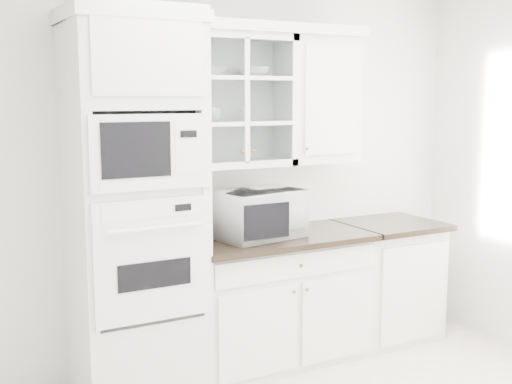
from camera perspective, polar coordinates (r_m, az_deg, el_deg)
room_shell at (r=3.40m, az=6.50°, el=6.78°), size 4.00×3.50×2.70m
oven_column at (r=4.01m, az=-10.72°, el=-1.38°), size 0.76×0.68×2.40m
base_cabinet_run at (r=4.62m, az=1.83°, el=-9.34°), size 1.32×0.67×0.92m
extra_base_cabinet at (r=5.18m, az=11.53°, el=-7.56°), size 0.72×0.67×0.92m
upper_cabinet_glass at (r=4.41m, az=-1.83°, el=8.12°), size 0.80×0.33×0.90m
upper_cabinet_solid at (r=4.75m, az=5.56°, el=8.10°), size 0.55×0.33×0.90m
crown_molding at (r=4.36m, az=-2.98°, el=14.49°), size 2.14×0.38×0.07m
countertop_microwave at (r=4.39m, az=0.11°, el=-1.92°), size 0.64×0.56×0.33m
bowl_a at (r=4.31m, az=-4.36°, el=10.60°), size 0.26×0.26×0.06m
bowl_b at (r=4.47m, az=-0.20°, el=10.60°), size 0.26×0.26×0.07m
cup_a at (r=4.34m, az=-3.95°, el=6.88°), size 0.14×0.14×0.10m
cup_b at (r=4.45m, az=-0.91°, el=6.90°), size 0.10×0.10×0.09m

